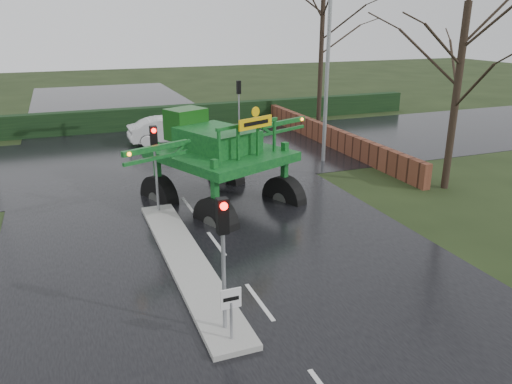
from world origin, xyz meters
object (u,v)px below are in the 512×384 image
object	(u,v)px
crop_sprayer	(210,159)
white_sedan	(169,143)
traffic_signal_near	(223,237)
traffic_signal_mid	(155,150)
keep_left_sign	(231,306)
traffic_signal_far	(239,95)
street_light_right	(323,47)

from	to	relation	value
crop_sprayer	white_sedan	world-z (taller)	crop_sprayer
traffic_signal_near	traffic_signal_mid	bearing A→B (deg)	90.00
keep_left_sign	traffic_signal_far	bearing A→B (deg)	70.07
street_light_right	crop_sprayer	bearing A→B (deg)	-142.11
keep_left_sign	crop_sprayer	bearing A→B (deg)	77.02
traffic_signal_far	crop_sprayer	bearing A→B (deg)	66.61
keep_left_sign	street_light_right	size ratio (longest dim) A/B	0.14
keep_left_sign	street_light_right	bearing A→B (deg)	54.88
keep_left_sign	traffic_signal_near	xyz separation A→B (m)	(0.00, 0.49, 1.53)
keep_left_sign	traffic_signal_mid	world-z (taller)	traffic_signal_mid
traffic_signal_near	white_sedan	distance (m)	20.60
traffic_signal_far	street_light_right	bearing A→B (deg)	101.95
keep_left_sign	crop_sprayer	world-z (taller)	crop_sprayer
keep_left_sign	street_light_right	distance (m)	17.23
traffic_signal_mid	street_light_right	xyz separation A→B (m)	(9.49, 4.51, 3.40)
keep_left_sign	traffic_signal_far	world-z (taller)	traffic_signal_far
traffic_signal_mid	street_light_right	size ratio (longest dim) A/B	0.35
keep_left_sign	traffic_signal_near	size ratio (longest dim) A/B	0.38
traffic_signal_near	white_sedan	world-z (taller)	traffic_signal_near
keep_left_sign	traffic_signal_near	distance (m)	1.61
street_light_right	white_sedan	world-z (taller)	street_light_right
traffic_signal_near	crop_sprayer	world-z (taller)	crop_sprayer
keep_left_sign	traffic_signal_far	xyz separation A→B (m)	(7.80, 21.51, 1.53)
crop_sprayer	street_light_right	bearing A→B (deg)	15.03
traffic_signal_mid	crop_sprayer	distance (m)	2.31
traffic_signal_mid	white_sedan	size ratio (longest dim) A/B	0.73
traffic_signal_mid	street_light_right	distance (m)	11.05
traffic_signal_far	keep_left_sign	bearing A→B (deg)	70.07
street_light_right	crop_sprayer	world-z (taller)	street_light_right
keep_left_sign	white_sedan	distance (m)	20.95
street_light_right	traffic_signal_mid	bearing A→B (deg)	-154.60
traffic_signal_mid	keep_left_sign	bearing A→B (deg)	-90.00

